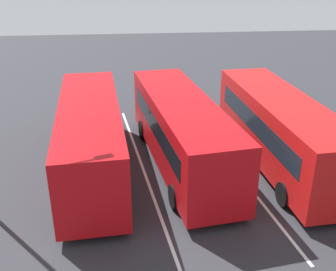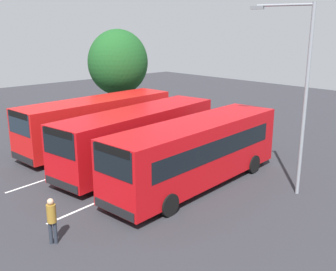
# 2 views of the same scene
# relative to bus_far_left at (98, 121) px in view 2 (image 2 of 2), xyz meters

# --- Properties ---
(ground_plane) EXTENTS (68.39, 68.39, 0.00)m
(ground_plane) POSITION_rel_bus_far_left_xyz_m (0.18, 4.11, -1.70)
(ground_plane) COLOR #2B2B30
(bus_far_left) EXTENTS (10.35, 3.17, 3.09)m
(bus_far_left) POSITION_rel_bus_far_left_xyz_m (0.00, 0.00, 0.00)
(bus_far_left) COLOR red
(bus_far_left) RESTS_ON ground
(bus_center_left) EXTENTS (10.44, 3.87, 3.09)m
(bus_center_left) POSITION_rel_bus_far_left_xyz_m (0.31, 4.36, 0.00)
(bus_center_left) COLOR #B70C11
(bus_center_left) RESTS_ON ground
(bus_center_right) EXTENTS (10.36, 3.27, 3.09)m
(bus_center_right) POSITION_rel_bus_far_left_xyz_m (0.05, 8.28, 0.00)
(bus_center_right) COLOR #B70C11
(bus_center_right) RESTS_ON ground
(pedestrian) EXTENTS (0.45, 0.45, 1.69)m
(pedestrian) POSITION_rel_bus_far_left_xyz_m (7.53, 8.49, -0.71)
(pedestrian) COLOR #232833
(pedestrian) RESTS_ON ground
(street_lamp) EXTENTS (1.02, 2.56, 8.25)m
(street_lamp) POSITION_rel_bus_far_left_xyz_m (-2.49, 11.86, 3.04)
(street_lamp) COLOR gray
(street_lamp) RESTS_ON ground
(depot_tree) EXTENTS (4.70, 4.23, 7.20)m
(depot_tree) POSITION_rel_bus_far_left_xyz_m (-5.01, -4.51, 3.01)
(depot_tree) COLOR #4C3823
(depot_tree) RESTS_ON ground
(lane_stripe_outer_left) EXTENTS (13.77, 1.90, 0.01)m
(lane_stripe_outer_left) POSITION_rel_bus_far_left_xyz_m (0.18, 2.10, -1.70)
(lane_stripe_outer_left) COLOR silver
(lane_stripe_outer_left) RESTS_ON ground
(lane_stripe_inner_left) EXTENTS (13.77, 1.90, 0.01)m
(lane_stripe_inner_left) POSITION_rel_bus_far_left_xyz_m (0.18, 6.12, -1.70)
(lane_stripe_inner_left) COLOR silver
(lane_stripe_inner_left) RESTS_ON ground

